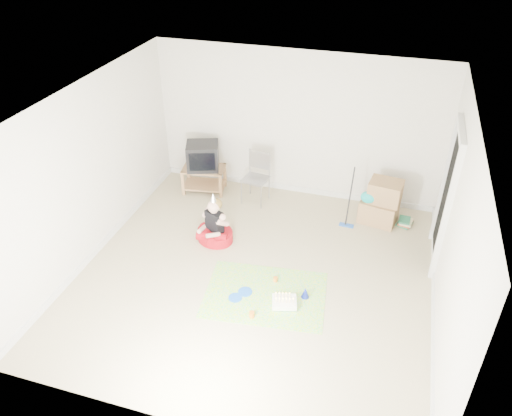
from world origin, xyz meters
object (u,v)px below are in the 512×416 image
(tv_stand, at_px, (204,177))
(cardboard_boxes, at_px, (381,203))
(folding_chair, at_px, (255,179))
(birthday_cake, at_px, (284,303))
(crt_tv, at_px, (203,156))
(seated_woman, at_px, (215,230))

(tv_stand, bearing_deg, cardboard_boxes, -1.61)
(folding_chair, xyz_separation_m, birthday_cake, (1.14, -2.41, -0.40))
(tv_stand, distance_m, cardboard_boxes, 3.18)
(crt_tv, xyz_separation_m, folding_chair, (1.01, -0.09, -0.26))
(folding_chair, xyz_separation_m, cardboard_boxes, (2.17, -0.00, -0.09))
(tv_stand, height_order, cardboard_boxes, cardboard_boxes)
(crt_tv, distance_m, seated_woman, 1.64)
(folding_chair, height_order, birthday_cake, folding_chair)
(crt_tv, bearing_deg, tv_stand, 71.05)
(seated_woman, bearing_deg, folding_chair, 77.69)
(folding_chair, height_order, seated_woman, folding_chair)
(crt_tv, relative_size, seated_woman, 0.64)
(tv_stand, xyz_separation_m, seated_woman, (0.73, -1.38, -0.09))
(tv_stand, relative_size, folding_chair, 0.88)
(birthday_cake, bearing_deg, cardboard_boxes, 66.85)
(crt_tv, relative_size, birthday_cake, 1.45)
(cardboard_boxes, bearing_deg, birthday_cake, -113.15)
(tv_stand, height_order, folding_chair, folding_chair)
(cardboard_boxes, distance_m, seated_woman, 2.77)
(tv_stand, distance_m, crt_tv, 0.43)
(tv_stand, bearing_deg, seated_woman, -62.17)
(folding_chair, bearing_deg, cardboard_boxes, -0.09)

